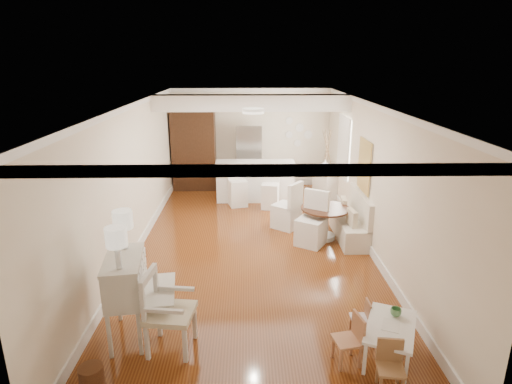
{
  "coord_description": "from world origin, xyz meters",
  "views": [
    {
      "loc": [
        -0.11,
        -7.69,
        3.58
      ],
      "look_at": [
        0.06,
        0.3,
        1.08
      ],
      "focal_mm": 30.0,
      "sensor_mm": 36.0,
      "label": 1
    }
  ],
  "objects_px": {
    "wicker_basket": "(92,377)",
    "sideboard": "(326,182)",
    "slip_chair_far": "(287,205)",
    "bar_stool_left": "(238,186)",
    "slip_chair_near": "(311,219)",
    "dining_table": "(325,223)",
    "breakfast_counter": "(255,181)",
    "pantry_cabinet": "(194,149)",
    "secretary_bureau": "(127,298)",
    "bar_stool_right": "(270,189)",
    "gustavian_armchair": "(170,312)",
    "kids_chair_b": "(360,318)",
    "kids_chair_a": "(347,340)",
    "kids_table": "(389,342)",
    "kids_chair_c": "(391,368)",
    "fridge": "(261,158)"
  },
  "relations": [
    {
      "from": "wicker_basket",
      "to": "sideboard",
      "type": "bearing_deg",
      "value": 60.85
    },
    {
      "from": "slip_chair_far",
      "to": "bar_stool_left",
      "type": "bearing_deg",
      "value": -105.6
    },
    {
      "from": "wicker_basket",
      "to": "slip_chair_near",
      "type": "bearing_deg",
      "value": 51.86
    },
    {
      "from": "sideboard",
      "to": "dining_table",
      "type": "bearing_deg",
      "value": -116.87
    },
    {
      "from": "breakfast_counter",
      "to": "pantry_cabinet",
      "type": "distance_m",
      "value": 2.11
    },
    {
      "from": "secretary_bureau",
      "to": "bar_stool_right",
      "type": "height_order",
      "value": "secretary_bureau"
    },
    {
      "from": "wicker_basket",
      "to": "slip_chair_near",
      "type": "height_order",
      "value": "slip_chair_near"
    },
    {
      "from": "slip_chair_far",
      "to": "breakfast_counter",
      "type": "height_order",
      "value": "slip_chair_far"
    },
    {
      "from": "gustavian_armchair",
      "to": "kids_chair_b",
      "type": "height_order",
      "value": "gustavian_armchair"
    },
    {
      "from": "dining_table",
      "to": "breakfast_counter",
      "type": "relative_size",
      "value": 0.49
    },
    {
      "from": "dining_table",
      "to": "breakfast_counter",
      "type": "xyz_separation_m",
      "value": [
        -1.38,
        2.61,
        0.18
      ]
    },
    {
      "from": "kids_chair_a",
      "to": "bar_stool_right",
      "type": "distance_m",
      "value": 5.77
    },
    {
      "from": "gustavian_armchair",
      "to": "kids_chair_a",
      "type": "height_order",
      "value": "gustavian_armchair"
    },
    {
      "from": "slip_chair_near",
      "to": "secretary_bureau",
      "type": "bearing_deg",
      "value": -102.47
    },
    {
      "from": "pantry_cabinet",
      "to": "sideboard",
      "type": "xyz_separation_m",
      "value": [
        3.6,
        -0.89,
        -0.74
      ]
    },
    {
      "from": "sideboard",
      "to": "slip_chair_far",
      "type": "bearing_deg",
      "value": -136.39
    },
    {
      "from": "gustavian_armchair",
      "to": "pantry_cabinet",
      "type": "relative_size",
      "value": 0.47
    },
    {
      "from": "kids_chair_b",
      "to": "slip_chair_far",
      "type": "relative_size",
      "value": 0.47
    },
    {
      "from": "secretary_bureau",
      "to": "breakfast_counter",
      "type": "relative_size",
      "value": 0.57
    },
    {
      "from": "gustavian_armchair",
      "to": "kids_table",
      "type": "bearing_deg",
      "value": -88.05
    },
    {
      "from": "slip_chair_far",
      "to": "sideboard",
      "type": "bearing_deg",
      "value": -171.79
    },
    {
      "from": "kids_chair_c",
      "to": "slip_chair_near",
      "type": "xyz_separation_m",
      "value": [
        -0.31,
        4.0,
        0.24
      ]
    },
    {
      "from": "kids_table",
      "to": "slip_chair_far",
      "type": "bearing_deg",
      "value": 101.54
    },
    {
      "from": "kids_table",
      "to": "pantry_cabinet",
      "type": "distance_m",
      "value": 8.14
    },
    {
      "from": "bar_stool_left",
      "to": "breakfast_counter",
      "type": "bearing_deg",
      "value": 32.21
    },
    {
      "from": "kids_chair_b",
      "to": "slip_chair_far",
      "type": "xyz_separation_m",
      "value": [
        -0.65,
        3.86,
        0.28
      ]
    },
    {
      "from": "kids_chair_a",
      "to": "slip_chair_near",
      "type": "relative_size",
      "value": 0.6
    },
    {
      "from": "pantry_cabinet",
      "to": "slip_chair_near",
      "type": "bearing_deg",
      "value": -55.18
    },
    {
      "from": "dining_table",
      "to": "kids_table",
      "type": "bearing_deg",
      "value": -87.57
    },
    {
      "from": "kids_chair_a",
      "to": "kids_chair_c",
      "type": "relative_size",
      "value": 1.08
    },
    {
      "from": "fridge",
      "to": "sideboard",
      "type": "bearing_deg",
      "value": -26.81
    },
    {
      "from": "slip_chair_far",
      "to": "sideboard",
      "type": "height_order",
      "value": "slip_chair_far"
    },
    {
      "from": "gustavian_armchair",
      "to": "kids_table",
      "type": "relative_size",
      "value": 1.16
    },
    {
      "from": "gustavian_armchair",
      "to": "pantry_cabinet",
      "type": "height_order",
      "value": "pantry_cabinet"
    },
    {
      "from": "slip_chair_far",
      "to": "fridge",
      "type": "distance_m",
      "value": 3.08
    },
    {
      "from": "secretary_bureau",
      "to": "sideboard",
      "type": "bearing_deg",
      "value": 50.24
    },
    {
      "from": "gustavian_armchair",
      "to": "kids_table",
      "type": "height_order",
      "value": "gustavian_armchair"
    },
    {
      "from": "breakfast_counter",
      "to": "bar_stool_left",
      "type": "bearing_deg",
      "value": -133.39
    },
    {
      "from": "secretary_bureau",
      "to": "slip_chair_near",
      "type": "xyz_separation_m",
      "value": [
        2.86,
        2.93,
        -0.04
      ]
    },
    {
      "from": "gustavian_armchair",
      "to": "kids_chair_a",
      "type": "relative_size",
      "value": 1.64
    },
    {
      "from": "slip_chair_far",
      "to": "pantry_cabinet",
      "type": "distance_m",
      "value": 3.9
    },
    {
      "from": "kids_chair_a",
      "to": "slip_chair_near",
      "type": "bearing_deg",
      "value": 167.62
    },
    {
      "from": "fridge",
      "to": "pantry_cabinet",
      "type": "bearing_deg",
      "value": 179.1
    },
    {
      "from": "kids_chair_a",
      "to": "breakfast_counter",
      "type": "bearing_deg",
      "value": 177.56
    },
    {
      "from": "kids_chair_c",
      "to": "bar_stool_right",
      "type": "xyz_separation_m",
      "value": [
        -1.01,
        6.21,
        0.2
      ]
    },
    {
      "from": "secretary_bureau",
      "to": "kids_chair_c",
      "type": "distance_m",
      "value": 3.36
    },
    {
      "from": "kids_chair_a",
      "to": "kids_chair_b",
      "type": "relative_size",
      "value": 1.32
    },
    {
      "from": "kids_chair_a",
      "to": "pantry_cabinet",
      "type": "xyz_separation_m",
      "value": [
        -2.69,
        7.49,
        0.82
      ]
    },
    {
      "from": "slip_chair_far",
      "to": "bar_stool_right",
      "type": "relative_size",
      "value": 1.05
    },
    {
      "from": "kids_chair_c",
      "to": "pantry_cabinet",
      "type": "bearing_deg",
      "value": 118.73
    }
  ]
}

